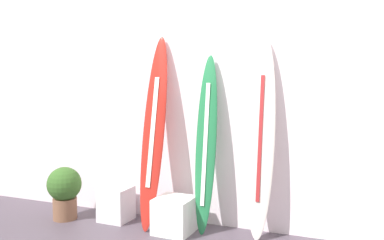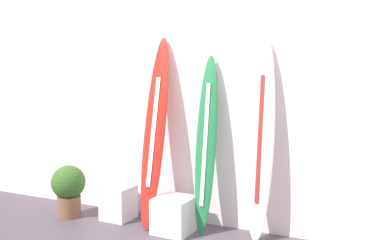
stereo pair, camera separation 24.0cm
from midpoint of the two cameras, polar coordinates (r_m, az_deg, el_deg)
name	(u,v)px [view 1 (the left image)]	position (r m, az deg, el deg)	size (l,w,h in m)	color
wall_back	(218,102)	(4.56, 2.19, 2.51)	(7.20, 0.20, 2.80)	white
surfboard_crimson	(154,133)	(4.50, -7.02, -1.87)	(0.26, 0.51, 2.15)	#B4231B
surfboard_emerald	(206,144)	(4.32, 0.43, -3.44)	(0.24, 0.35, 1.93)	#237442
surfboard_ivory	(261,138)	(4.18, 8.16, -2.60)	(0.31, 0.31, 2.10)	silver
display_block_left	(116,204)	(4.93, -12.17, -11.60)	(0.34, 0.34, 0.40)	white
display_block_center	(174,215)	(4.46, -4.10, -13.39)	(0.41, 0.41, 0.38)	white
potted_plant	(64,190)	(5.09, -19.03, -9.38)	(0.40, 0.40, 0.63)	brown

